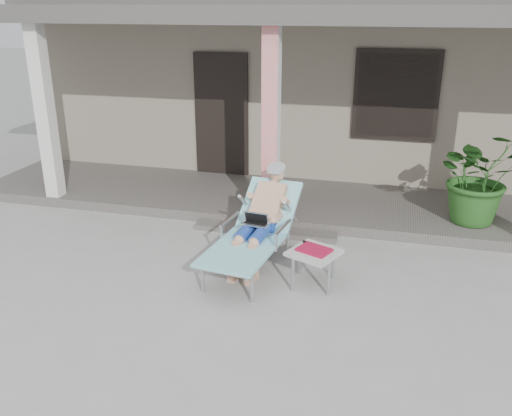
# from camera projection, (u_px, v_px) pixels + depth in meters

# --- Properties ---
(ground) EXTENTS (60.00, 60.00, 0.00)m
(ground) POSITION_uv_depth(u_px,v_px,m) (225.00, 298.00, 5.91)
(ground) COLOR #9E9E99
(ground) RESTS_ON ground
(house) EXTENTS (10.40, 5.40, 3.30)m
(house) POSITION_uv_depth(u_px,v_px,m) (319.00, 73.00, 11.20)
(house) COLOR gray
(house) RESTS_ON ground
(porch_deck) EXTENTS (10.00, 2.00, 0.15)m
(porch_deck) POSITION_uv_depth(u_px,v_px,m) (282.00, 201.00, 8.60)
(porch_deck) COLOR #605B56
(porch_deck) RESTS_ON ground
(porch_overhang) EXTENTS (10.00, 2.30, 2.85)m
(porch_overhang) POSITION_uv_depth(u_px,v_px,m) (285.00, 21.00, 7.59)
(porch_overhang) COLOR silver
(porch_overhang) RESTS_ON porch_deck
(porch_step) EXTENTS (2.00, 0.30, 0.07)m
(porch_step) POSITION_uv_depth(u_px,v_px,m) (265.00, 230.00, 7.57)
(porch_step) COLOR #605B56
(porch_step) RESTS_ON ground
(lounger) EXTENTS (0.92, 1.89, 1.19)m
(lounger) POSITION_uv_depth(u_px,v_px,m) (258.00, 208.00, 6.44)
(lounger) COLOR #B7B7BC
(lounger) RESTS_ON ground
(side_table) EXTENTS (0.66, 0.66, 0.45)m
(side_table) POSITION_uv_depth(u_px,v_px,m) (314.00, 254.00, 6.07)
(side_table) COLOR #BABAB5
(side_table) RESTS_ON ground
(potted_palm) EXTENTS (1.44, 1.34, 1.32)m
(potted_palm) POSITION_uv_depth(u_px,v_px,m) (480.00, 176.00, 7.37)
(potted_palm) COLOR #26591E
(potted_palm) RESTS_ON porch_deck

